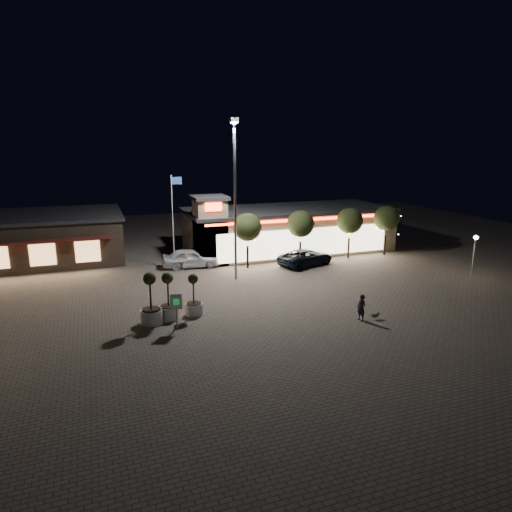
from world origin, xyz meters
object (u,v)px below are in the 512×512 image
object	(u,v)px
white_sedan	(191,258)
pedestrian	(361,308)
pickup_truck	(306,257)
planter_mid	(194,302)
planter_left	(151,308)
valet_sign	(176,305)

from	to	relation	value
white_sedan	pedestrian	bearing A→B (deg)	-148.85
pickup_truck	planter_mid	bearing A→B (deg)	106.81
planter_left	planter_mid	bearing A→B (deg)	11.88
valet_sign	pedestrian	bearing A→B (deg)	-13.19
valet_sign	white_sedan	bearing A→B (deg)	74.81
pickup_truck	planter_left	xyz separation A→B (m)	(-14.59, -9.11, 0.25)
valet_sign	pickup_truck	bearing A→B (deg)	38.05
planter_left	pedestrian	bearing A→B (deg)	-17.63
pedestrian	planter_mid	distance (m)	10.35
pickup_truck	white_sedan	world-z (taller)	white_sedan
white_sedan	valet_sign	bearing A→B (deg)	171.28
white_sedan	planter_mid	world-z (taller)	planter_mid
planter_mid	valet_sign	world-z (taller)	planter_mid
pedestrian	valet_sign	world-z (taller)	valet_sign
planter_left	pickup_truck	bearing A→B (deg)	31.96
pedestrian	white_sedan	bearing A→B (deg)	-168.93
pickup_truck	planter_left	size ratio (longest dim) A/B	1.66
pickup_truck	pedestrian	size ratio (longest dim) A/B	3.21
pickup_truck	planter_left	world-z (taller)	planter_left
planter_mid	valet_sign	distance (m)	2.44
pickup_truck	valet_sign	size ratio (longest dim) A/B	2.50
pedestrian	planter_mid	xyz separation A→B (m)	(-9.37, 4.40, 0.01)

